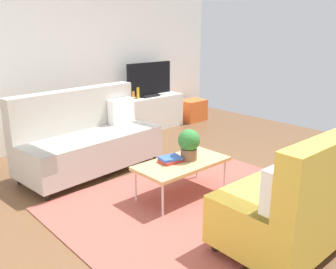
% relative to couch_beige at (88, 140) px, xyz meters
% --- Properties ---
extents(ground_plane, '(7.68, 7.68, 0.00)m').
position_rel_couch_beige_xyz_m(ground_plane, '(0.47, -1.38, -0.44)').
color(ground_plane, brown).
extents(wall_far, '(6.40, 0.12, 2.90)m').
position_rel_couch_beige_xyz_m(wall_far, '(0.47, 1.42, 1.01)').
color(wall_far, white).
rests_on(wall_far, ground_plane).
extents(area_rug, '(2.90, 2.20, 0.01)m').
position_rel_couch_beige_xyz_m(area_rug, '(0.34, -1.62, -0.44)').
color(area_rug, '#9E4C42').
rests_on(area_rug, ground_plane).
extents(couch_beige, '(1.97, 1.01, 1.10)m').
position_rel_couch_beige_xyz_m(couch_beige, '(0.00, 0.00, 0.00)').
color(couch_beige, '#B2ADA3').
rests_on(couch_beige, ground_plane).
extents(couch_green, '(1.91, 0.87, 1.10)m').
position_rel_couch_beige_xyz_m(couch_green, '(0.68, -2.84, 0.00)').
color(couch_green, gold).
rests_on(couch_green, ground_plane).
extents(coffee_table, '(1.10, 0.56, 0.42)m').
position_rel_couch_beige_xyz_m(coffee_table, '(0.39, -1.42, -0.05)').
color(coffee_table, tan).
rests_on(coffee_table, ground_plane).
extents(tv_console, '(1.40, 0.44, 0.64)m').
position_rel_couch_beige_xyz_m(tv_console, '(1.96, 1.08, -0.12)').
color(tv_console, silver).
rests_on(tv_console, ground_plane).
extents(tv, '(1.00, 0.20, 0.64)m').
position_rel_couch_beige_xyz_m(tv, '(1.96, 1.06, 0.51)').
color(tv, black).
rests_on(tv, tv_console).
extents(storage_trunk, '(0.52, 0.40, 0.44)m').
position_rel_couch_beige_xyz_m(storage_trunk, '(3.06, 0.98, -0.22)').
color(storage_trunk, orange).
rests_on(storage_trunk, ground_plane).
extents(potted_plant, '(0.26, 0.26, 0.37)m').
position_rel_couch_beige_xyz_m(potted_plant, '(0.50, -1.42, 0.18)').
color(potted_plant, brown).
rests_on(potted_plant, coffee_table).
extents(table_book_0, '(0.24, 0.18, 0.03)m').
position_rel_couch_beige_xyz_m(table_book_0, '(0.29, -1.34, -0.00)').
color(table_book_0, red).
rests_on(table_book_0, coffee_table).
extents(table_book_1, '(0.27, 0.23, 0.03)m').
position_rel_couch_beige_xyz_m(table_book_1, '(0.29, -1.34, 0.03)').
color(table_book_1, '#3359B2').
rests_on(table_book_1, table_book_0).
extents(vase_0, '(0.12, 0.12, 0.20)m').
position_rel_couch_beige_xyz_m(vase_0, '(1.38, 1.13, 0.30)').
color(vase_0, '#B24C4C').
rests_on(vase_0, tv_console).
extents(bottle_0, '(0.06, 0.06, 0.15)m').
position_rel_couch_beige_xyz_m(bottle_0, '(1.55, 1.04, 0.27)').
color(bottle_0, orange).
rests_on(bottle_0, tv_console).
extents(bottle_1, '(0.06, 0.06, 0.21)m').
position_rel_couch_beige_xyz_m(bottle_1, '(1.66, 1.04, 0.30)').
color(bottle_1, gold).
rests_on(bottle_1, tv_console).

